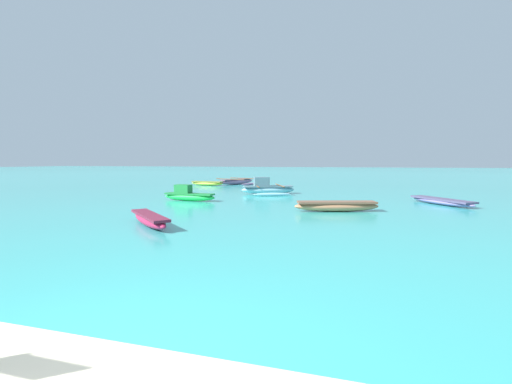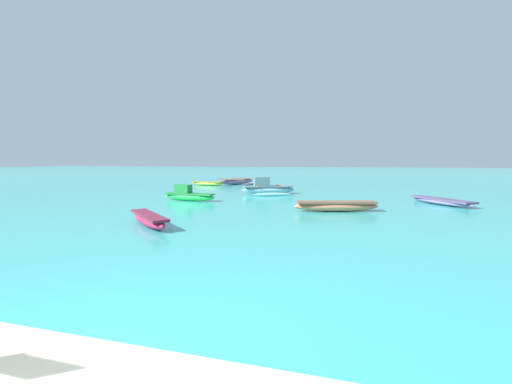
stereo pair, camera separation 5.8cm
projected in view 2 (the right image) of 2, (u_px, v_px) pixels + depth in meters
moored_boat_0 at (188, 195)px, 17.44m from camera, size 2.90×0.79×0.82m
moored_boat_1 at (267, 188)px, 21.15m from camera, size 3.35×3.68×1.04m
moored_boat_2 at (336, 206)px, 13.71m from camera, size 3.45×1.63×0.40m
moored_boat_3 at (442, 201)px, 15.85m from camera, size 2.52×3.33×0.29m
moored_boat_4 at (237, 182)px, 30.07m from camera, size 4.23×4.03×0.51m
moored_boat_5 at (149, 219)px, 10.68m from camera, size 2.55×2.36×0.37m
moored_boat_6 at (207, 183)px, 28.52m from camera, size 2.98×0.98×0.34m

